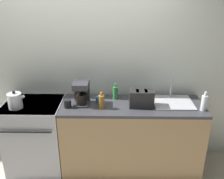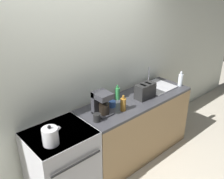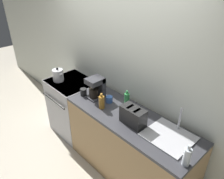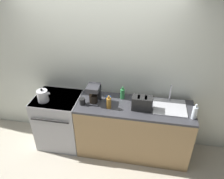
% 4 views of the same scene
% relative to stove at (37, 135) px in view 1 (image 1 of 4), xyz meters
% --- Properties ---
extents(wall_back, '(8.00, 0.05, 2.60)m').
position_rel_stove_xyz_m(wall_back, '(0.62, 0.37, 0.82)').
color(wall_back, silver).
rests_on(wall_back, ground_plane).
extents(stove, '(0.71, 0.66, 0.94)m').
position_rel_stove_xyz_m(stove, '(0.00, 0.00, 0.00)').
color(stove, '#B7B7BC').
rests_on(stove, ground_plane).
extents(counter_block, '(1.76, 0.61, 0.94)m').
position_rel_stove_xyz_m(counter_block, '(1.25, -0.00, -0.01)').
color(counter_block, tan).
rests_on(counter_block, ground_plane).
extents(kettle, '(0.21, 0.17, 0.22)m').
position_rel_stove_xyz_m(kettle, '(-0.16, -0.12, 0.55)').
color(kettle, silver).
rests_on(kettle, stove).
extents(toaster, '(0.29, 0.15, 0.21)m').
position_rel_stove_xyz_m(toaster, '(1.35, -0.06, 0.56)').
color(toaster, black).
rests_on(toaster, counter_block).
extents(coffee_maker, '(0.19, 0.22, 0.29)m').
position_rel_stove_xyz_m(coffee_maker, '(0.62, 0.01, 0.61)').
color(coffee_maker, '#333338').
rests_on(coffee_maker, counter_block).
extents(sink_tray, '(0.48, 0.43, 0.28)m').
position_rel_stove_xyz_m(sink_tray, '(1.76, 0.06, 0.47)').
color(sink_tray, '#B7B7BC').
rests_on(sink_tray, counter_block).
extents(bottle_clear, '(0.07, 0.07, 0.23)m').
position_rel_stove_xyz_m(bottle_clear, '(2.07, -0.15, 0.55)').
color(bottle_clear, silver).
rests_on(bottle_clear, counter_block).
extents(bottle_amber, '(0.07, 0.07, 0.21)m').
position_rel_stove_xyz_m(bottle_amber, '(0.87, -0.12, 0.54)').
color(bottle_amber, '#9E6B23').
rests_on(bottle_amber, counter_block).
extents(bottle_green, '(0.07, 0.07, 0.21)m').
position_rel_stove_xyz_m(bottle_green, '(1.03, 0.17, 0.54)').
color(bottle_green, '#338C47').
rests_on(bottle_green, counter_block).
extents(cup_black, '(0.09, 0.09, 0.10)m').
position_rel_stove_xyz_m(cup_black, '(0.46, -0.10, 0.51)').
color(cup_black, black).
rests_on(cup_black, counter_block).
extents(cup_blue, '(0.09, 0.09, 0.08)m').
position_rel_stove_xyz_m(cup_blue, '(0.83, 0.05, 0.50)').
color(cup_blue, '#3860B2').
rests_on(cup_blue, counter_block).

